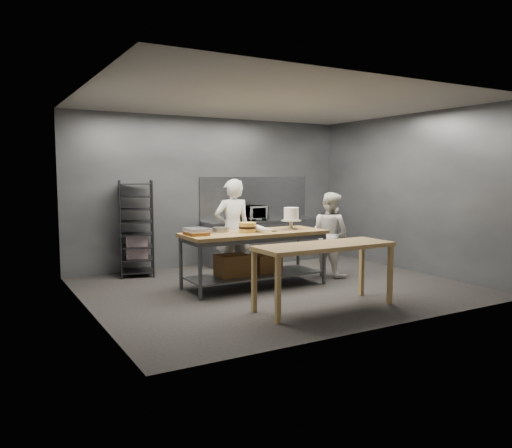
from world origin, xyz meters
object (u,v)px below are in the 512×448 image
(near_counter, at_px, (325,250))
(microwave, at_px, (253,213))
(chef_behind, at_px, (232,230))
(frosted_cake_stand, at_px, (291,216))
(chef_right, at_px, (330,234))
(work_table, at_px, (251,253))
(layer_cake, at_px, (247,227))
(speed_rack, at_px, (137,229))

(near_counter, distance_m, microwave, 3.71)
(near_counter, relative_size, microwave, 3.69)
(chef_behind, distance_m, frosted_cake_stand, 1.07)
(chef_right, relative_size, frosted_cake_stand, 4.13)
(microwave, relative_size, frosted_cake_stand, 1.46)
(work_table, xyz_separation_m, chef_behind, (-0.02, 0.64, 0.32))
(chef_behind, height_order, layer_cake, chef_behind)
(chef_right, bearing_deg, microwave, 3.46)
(work_table, distance_m, layer_cake, 0.44)
(chef_right, distance_m, microwave, 1.98)
(near_counter, height_order, chef_behind, chef_behind)
(frosted_cake_stand, bearing_deg, work_table, 178.32)
(frosted_cake_stand, bearing_deg, layer_cake, -178.08)
(microwave, bearing_deg, layer_cake, -121.50)
(chef_right, height_order, layer_cake, chef_right)
(speed_rack, height_order, frosted_cake_stand, speed_rack)
(near_counter, relative_size, chef_right, 1.31)
(work_table, distance_m, microwave, 2.30)
(near_counter, bearing_deg, microwave, 76.20)
(chef_right, height_order, frosted_cake_stand, chef_right)
(work_table, distance_m, chef_right, 1.70)
(near_counter, distance_m, chef_right, 2.24)
(chef_behind, height_order, chef_right, chef_behind)
(work_table, xyz_separation_m, chef_right, (1.69, 0.07, 0.19))
(work_table, relative_size, chef_right, 1.57)
(frosted_cake_stand, relative_size, layer_cake, 1.34)
(microwave, bearing_deg, speed_rack, -178.16)
(chef_right, distance_m, frosted_cake_stand, 1.00)
(work_table, height_order, chef_right, chef_right)
(near_counter, bearing_deg, frosted_cake_stand, 72.00)
(speed_rack, height_order, microwave, speed_rack)
(work_table, relative_size, speed_rack, 1.37)
(chef_right, bearing_deg, near_counter, 126.64)
(work_table, relative_size, chef_behind, 1.35)
(near_counter, distance_m, speed_rack, 3.86)
(speed_rack, bearing_deg, chef_behind, -42.57)
(speed_rack, xyz_separation_m, microwave, (2.49, 0.08, 0.19))
(chef_right, bearing_deg, speed_rack, 46.27)
(layer_cake, bearing_deg, chef_right, 3.96)
(chef_right, bearing_deg, work_table, 79.26)
(chef_right, height_order, microwave, chef_right)
(work_table, xyz_separation_m, speed_rack, (-1.37, 1.87, 0.28))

